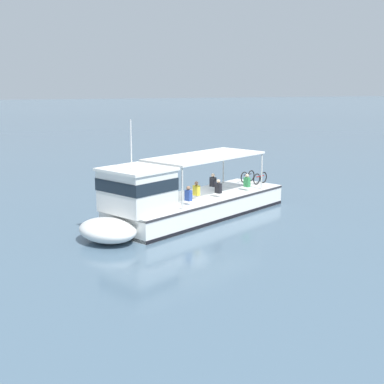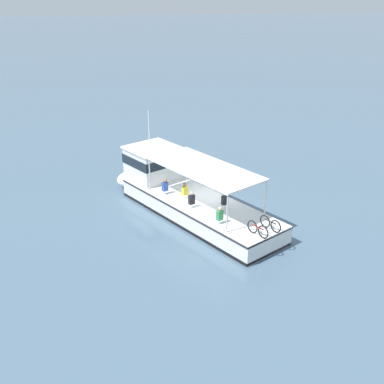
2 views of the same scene
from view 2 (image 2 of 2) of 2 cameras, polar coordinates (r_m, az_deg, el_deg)
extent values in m
plane|color=slate|center=(27.64, 2.03, -2.36)|extent=(400.00, 400.00, 0.00)
cube|color=white|center=(26.65, 0.82, -2.07)|extent=(10.95, 8.17, 1.10)
ellipsoid|color=white|center=(31.22, -6.58, 1.77)|extent=(3.38, 3.65, 1.01)
cube|color=black|center=(26.85, 0.82, -2.94)|extent=(10.97, 8.21, 0.16)
cube|color=#2D2D33|center=(26.45, 0.83, -1.16)|extent=(10.98, 8.22, 0.10)
cube|color=white|center=(29.28, -4.76, 3.48)|extent=(3.61, 3.66, 1.90)
cube|color=#19232D|center=(29.16, -4.78, 4.09)|extent=(3.68, 3.73, 0.56)
cube|color=white|center=(28.94, -4.83, 5.35)|extent=(3.83, 3.87, 0.12)
cube|color=white|center=(25.30, 1.52, 2.89)|extent=(7.27, 5.90, 0.10)
cylinder|color=silver|center=(27.31, -5.15, 2.04)|extent=(0.08, 0.08, 2.00)
cylinder|color=silver|center=(28.82, -0.71, 3.33)|extent=(0.08, 0.08, 2.00)
cylinder|color=silver|center=(22.69, 4.29, -2.64)|extent=(0.08, 0.08, 2.00)
cylinder|color=silver|center=(24.49, 8.91, -0.81)|extent=(0.08, 0.08, 2.00)
cylinder|color=silver|center=(28.84, -5.25, 7.68)|extent=(0.06, 0.06, 2.20)
sphere|color=white|center=(30.09, -0.79, 0.95)|extent=(0.36, 0.36, 0.36)
sphere|color=white|center=(27.82, 3.48, -1.08)|extent=(0.36, 0.36, 0.36)
sphere|color=white|center=(25.88, 8.16, -3.30)|extent=(0.36, 0.36, 0.36)
torus|color=black|center=(23.06, 7.35, -4.20)|extent=(0.60, 0.38, 0.66)
torus|color=black|center=(22.65, 8.63, -4.83)|extent=(0.60, 0.38, 0.66)
cylinder|color=maroon|center=(22.80, 8.00, -4.25)|extent=(0.64, 0.40, 0.06)
torus|color=black|center=(23.66, 8.85, -3.53)|extent=(0.60, 0.38, 0.66)
torus|color=black|center=(23.26, 10.13, -4.13)|extent=(0.60, 0.38, 0.66)
cylinder|color=#232328|center=(23.40, 9.50, -3.57)|extent=(0.64, 0.40, 0.06)
cube|color=#338C4C|center=(23.72, 3.39, -2.83)|extent=(0.35, 0.39, 0.52)
sphere|color=beige|center=(23.56, 3.41, -2.03)|extent=(0.20, 0.20, 0.20)
cube|color=black|center=(25.40, 3.98, -0.98)|extent=(0.35, 0.39, 0.52)
sphere|color=beige|center=(25.24, 4.01, -0.21)|extent=(0.20, 0.20, 0.20)
cube|color=black|center=(25.38, -0.05, -0.93)|extent=(0.35, 0.39, 0.52)
sphere|color=beige|center=(25.23, -0.05, -0.16)|extent=(0.20, 0.20, 0.20)
cube|color=yellow|center=(26.50, -0.87, 0.17)|extent=(0.35, 0.39, 0.52)
sphere|color=#9E7051|center=(26.35, -0.87, 0.91)|extent=(0.20, 0.20, 0.20)
cube|color=#2D4CA5|center=(27.07, -3.29, 0.66)|extent=(0.35, 0.39, 0.52)
sphere|color=#9E7051|center=(26.93, -3.31, 1.39)|extent=(0.20, 0.20, 0.20)
camera|label=1|loc=(39.07, -43.11, 9.86)|focal=49.39mm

